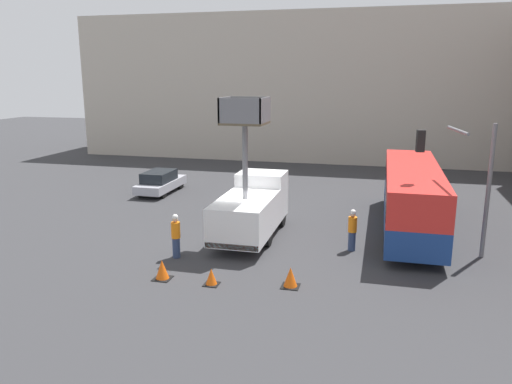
{
  "coord_description": "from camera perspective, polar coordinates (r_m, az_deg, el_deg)",
  "views": [
    {
      "loc": [
        6.1,
        -21.46,
        7.51
      ],
      "look_at": [
        0.29,
        1.43,
        2.01
      ],
      "focal_mm": 35.0,
      "sensor_mm": 36.0,
      "label": 1
    }
  ],
  "objects": [
    {
      "name": "traffic_cone_near_truck",
      "position": [
        18.68,
        -5.13,
        -9.67
      ],
      "size": [
        0.55,
        0.55,
        0.63
      ],
      "color": "black",
      "rests_on": "ground_plane"
    },
    {
      "name": "traffic_light_pole",
      "position": [
        22.21,
        22.63,
        2.54
      ],
      "size": [
        3.11,
        2.86,
        5.66
      ],
      "color": "slate",
      "rests_on": "ground_plane"
    },
    {
      "name": "road_worker_near_truck",
      "position": [
        21.31,
        -9.15,
        -4.96
      ],
      "size": [
        0.38,
        0.38,
        1.9
      ],
      "rotation": [
        0.0,
        0.0,
        4.67
      ],
      "color": "navy",
      "rests_on": "ground_plane"
    },
    {
      "name": "city_bus",
      "position": [
        25.75,
        17.37,
        -0.16
      ],
      "size": [
        2.53,
        11.82,
        3.18
      ],
      "rotation": [
        0.0,
        0.0,
        1.82
      ],
      "color": "navy",
      "rests_on": "ground_plane"
    },
    {
      "name": "traffic_cone_mid_road",
      "position": [
        18.45,
        3.96,
        -9.73
      ],
      "size": [
        0.66,
        0.66,
        0.75
      ],
      "color": "black",
      "rests_on": "ground_plane"
    },
    {
      "name": "ground_plane",
      "position": [
        23.54,
        -1.54,
        -5.49
      ],
      "size": [
        120.0,
        120.0,
        0.0
      ],
      "primitive_type": "plane",
      "color": "#333335"
    },
    {
      "name": "parked_car_curbside",
      "position": [
        33.31,
        -10.89,
        1.16
      ],
      "size": [
        1.81,
        4.51,
        1.47
      ],
      "color": "#A8A8B2",
      "rests_on": "ground_plane"
    },
    {
      "name": "utility_truck",
      "position": [
        23.6,
        -0.49,
        -1.56
      ],
      "size": [
        2.36,
        6.37,
        6.62
      ],
      "color": "white",
      "rests_on": "ground_plane"
    },
    {
      "name": "building_backdrop_far",
      "position": [
        48.55,
        7.18,
        11.78
      ],
      "size": [
        44.0,
        10.0,
        12.93
      ],
      "color": "#BCB2A3",
      "rests_on": "ground_plane"
    },
    {
      "name": "road_worker_directing",
      "position": [
        22.27,
        10.95,
        -4.28
      ],
      "size": [
        0.38,
        0.38,
        1.87
      ],
      "rotation": [
        0.0,
        0.0,
        4.75
      ],
      "color": "navy",
      "rests_on": "ground_plane"
    },
    {
      "name": "traffic_cone_far_side",
      "position": [
        19.4,
        -10.67,
        -8.75
      ],
      "size": [
        0.66,
        0.66,
        0.76
      ],
      "color": "black",
      "rests_on": "ground_plane"
    }
  ]
}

